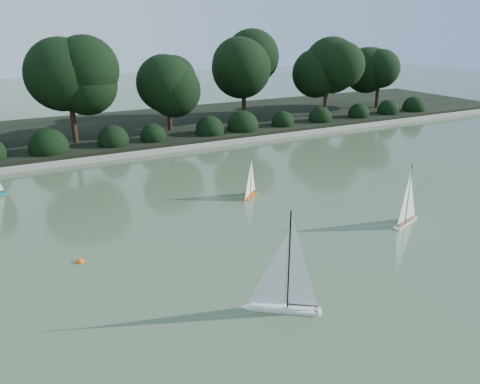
{
  "coord_description": "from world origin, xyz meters",
  "views": [
    {
      "loc": [
        -5.67,
        -7.58,
        4.59
      ],
      "look_at": [
        -0.59,
        1.97,
        0.7
      ],
      "focal_mm": 35.0,
      "sensor_mm": 36.0,
      "label": 1
    }
  ],
  "objects_px": {
    "sailboat_white_a": "(278,294)",
    "race_buoy": "(80,262)",
    "sailboat_white_b": "(408,213)",
    "sailboat_orange": "(249,191)"
  },
  "relations": [
    {
      "from": "sailboat_white_a",
      "to": "sailboat_orange",
      "type": "bearing_deg",
      "value": 65.88
    },
    {
      "from": "sailboat_orange",
      "to": "race_buoy",
      "type": "height_order",
      "value": "sailboat_orange"
    },
    {
      "from": "sailboat_orange",
      "to": "race_buoy",
      "type": "distance_m",
      "value": 5.21
    },
    {
      "from": "sailboat_white_a",
      "to": "race_buoy",
      "type": "height_order",
      "value": "sailboat_white_a"
    },
    {
      "from": "sailboat_white_b",
      "to": "sailboat_orange",
      "type": "bearing_deg",
      "value": 127.12
    },
    {
      "from": "race_buoy",
      "to": "sailboat_white_b",
      "type": "bearing_deg",
      "value": -12.61
    },
    {
      "from": "sailboat_white_b",
      "to": "race_buoy",
      "type": "distance_m",
      "value": 7.66
    },
    {
      "from": "sailboat_white_a",
      "to": "sailboat_orange",
      "type": "relative_size",
      "value": 1.53
    },
    {
      "from": "sailboat_white_b",
      "to": "sailboat_white_a",
      "type": "bearing_deg",
      "value": -160.96
    },
    {
      "from": "race_buoy",
      "to": "sailboat_orange",
      "type": "bearing_deg",
      "value": 19.14
    }
  ]
}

